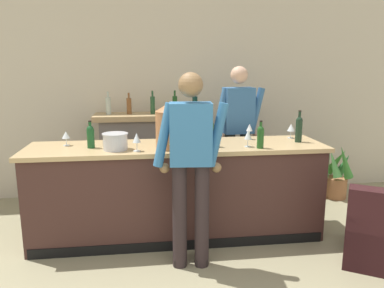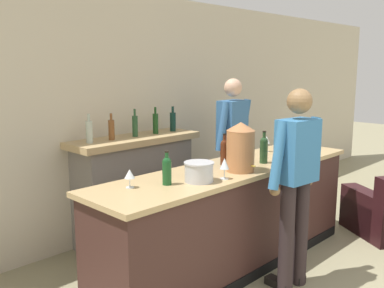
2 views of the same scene
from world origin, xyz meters
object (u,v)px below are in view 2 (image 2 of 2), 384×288
object	(u,v)px
wine_glass_back_row	(267,140)
wine_glass_near_bucket	(224,164)
copper_dispenser	(240,147)
wine_bottle_rose_blush	(167,169)
wine_bottle_merlot_tall	(302,146)
wine_glass_front_right	(290,136)
person_customer	(296,181)
wine_glass_mid_counter	(130,175)
person_bartender	(232,146)
wine_bottle_chardonnay_pale	(306,135)
wine_bottle_riesling_slim	(224,151)
ice_bucket_steel	(199,172)
potted_plant_corner	(283,175)
wine_bottle_port_short	(264,149)
wine_glass_by_dispenser	(290,147)
fireplace_stone	(135,187)

from	to	relation	value
wine_glass_back_row	wine_glass_near_bucket	size ratio (longest dim) A/B	0.98
copper_dispenser	wine_bottle_rose_blush	world-z (taller)	copper_dispenser
wine_bottle_merlot_tall	wine_glass_front_right	world-z (taller)	wine_bottle_merlot_tall
person_customer	wine_glass_mid_counter	bearing A→B (deg)	147.69
person_bartender	wine_bottle_chardonnay_pale	bearing A→B (deg)	-54.67
wine_glass_back_row	wine_glass_front_right	bearing A→B (deg)	0.86
person_customer	wine_bottle_merlot_tall	xyz separation A→B (m)	(0.74, 0.38, 0.15)
wine_glass_back_row	wine_glass_mid_counter	world-z (taller)	wine_glass_back_row
wine_bottle_chardonnay_pale	wine_bottle_riesling_slim	world-z (taller)	wine_bottle_chardonnay_pale
ice_bucket_steel	wine_glass_mid_counter	bearing A→B (deg)	153.47
wine_bottle_riesling_slim	wine_glass_front_right	distance (m)	1.32
copper_dispenser	wine_bottle_rose_blush	distance (m)	0.78
potted_plant_corner	wine_bottle_merlot_tall	xyz separation A→B (m)	(-1.48, -1.15, 0.79)
wine_bottle_port_short	wine_glass_front_right	size ratio (longest dim) A/B	1.92
person_bartender	wine_bottle_merlot_tall	bearing A→B (deg)	-90.65
ice_bucket_steel	wine_glass_by_dispenser	size ratio (longest dim) A/B	1.46
ice_bucket_steel	wine_bottle_riesling_slim	xyz separation A→B (m)	(0.61, 0.25, 0.05)
potted_plant_corner	wine_bottle_port_short	size ratio (longest dim) A/B	2.46
person_customer	wine_glass_front_right	distance (m)	1.51
ice_bucket_steel	wine_glass_mid_counter	xyz separation A→B (m)	(-0.51, 0.26, 0.02)
potted_plant_corner	ice_bucket_steel	xyz separation A→B (m)	(-2.90, -1.03, 0.75)
copper_dispenser	wine_bottle_merlot_tall	world-z (taller)	copper_dispenser
potted_plant_corner	person_bartender	bearing A→B (deg)	-171.54
person_bartender	wine_glass_back_row	bearing A→B (deg)	-89.17
potted_plant_corner	wine_glass_by_dispenser	size ratio (longest dim) A/B	4.59
person_bartender	wine_bottle_riesling_slim	size ratio (longest dim) A/B	5.93
potted_plant_corner	person_customer	size ratio (longest dim) A/B	0.45
wine_glass_back_row	wine_bottle_merlot_tall	bearing A→B (deg)	-92.22
wine_bottle_chardonnay_pale	wine_glass_near_bucket	world-z (taller)	wine_bottle_chardonnay_pale
copper_dispenser	wine_glass_by_dispenser	bearing A→B (deg)	-1.56
person_customer	wine_bottle_rose_blush	size ratio (longest dim) A/B	6.40
wine_glass_by_dispenser	person_customer	bearing A→B (deg)	-144.50
ice_bucket_steel	wine_bottle_merlot_tall	bearing A→B (deg)	-4.62
fireplace_stone	wine_glass_front_right	distance (m)	1.91
wine_bottle_port_short	wine_glass_front_right	world-z (taller)	wine_bottle_port_short
copper_dispenser	wine_bottle_riesling_slim	xyz separation A→B (m)	(0.09, 0.26, -0.09)
potted_plant_corner	wine_bottle_port_short	world-z (taller)	wine_bottle_port_short
potted_plant_corner	wine_glass_by_dispenser	bearing A→B (deg)	-145.90
person_customer	wine_bottle_merlot_tall	bearing A→B (deg)	27.08
wine_bottle_merlot_tall	wine_bottle_rose_blush	bearing A→B (deg)	172.08
wine_bottle_chardonnay_pale	wine_glass_near_bucket	size ratio (longest dim) A/B	1.92
person_bartender	wine_bottle_riesling_slim	world-z (taller)	person_bartender
potted_plant_corner	wine_bottle_merlot_tall	world-z (taller)	wine_bottle_merlot_tall
fireplace_stone	wine_bottle_rose_blush	bearing A→B (deg)	-117.23
fireplace_stone	wine_glass_back_row	world-z (taller)	fireplace_stone
wine_bottle_rose_blush	wine_bottle_port_short	world-z (taller)	wine_bottle_port_short
wine_glass_near_bucket	wine_glass_mid_counter	bearing A→B (deg)	154.06
copper_dispenser	wine_bottle_port_short	bearing A→B (deg)	5.80
wine_bottle_riesling_slim	wine_bottle_port_short	xyz separation A→B (m)	(0.33, -0.22, 0.01)
wine_bottle_riesling_slim	wine_glass_front_right	world-z (taller)	wine_bottle_riesling_slim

